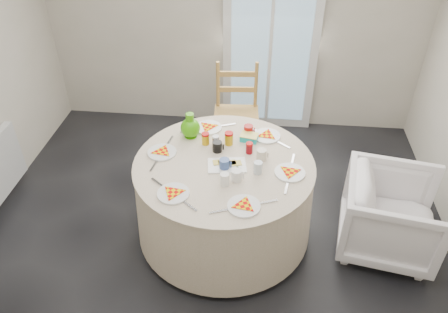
# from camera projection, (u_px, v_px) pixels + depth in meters

# --- Properties ---
(floor) EXTENTS (4.00, 4.00, 0.00)m
(floor) POSITION_uv_depth(u_px,v_px,m) (211.00, 245.00, 3.64)
(floor) COLOR black
(floor) RESTS_ON ground
(wall_back) EXTENTS (4.00, 0.02, 2.60)m
(wall_back) POSITION_uv_depth(u_px,v_px,m) (234.00, 11.00, 4.45)
(wall_back) COLOR #BCB5A3
(wall_back) RESTS_ON floor
(glass_door) EXTENTS (1.00, 0.08, 2.10)m
(glass_door) POSITION_uv_depth(u_px,v_px,m) (271.00, 38.00, 4.53)
(glass_door) COLOR silver
(glass_door) RESTS_ON floor
(table) EXTENTS (1.43, 1.43, 0.72)m
(table) POSITION_uv_depth(u_px,v_px,m) (224.00, 198.00, 3.55)
(table) COLOR beige
(table) RESTS_ON floor
(wooden_chair) EXTENTS (0.47, 0.45, 0.99)m
(wooden_chair) POSITION_uv_depth(u_px,v_px,m) (236.00, 117.00, 4.37)
(wooden_chair) COLOR #A16943
(wooden_chair) RESTS_ON floor
(armchair) EXTENTS (0.79, 0.83, 0.74)m
(armchair) POSITION_uv_depth(u_px,v_px,m) (393.00, 211.00, 3.41)
(armchair) COLOR white
(armchair) RESTS_ON floor
(place_settings) EXTENTS (1.60, 1.60, 0.02)m
(place_settings) POSITION_uv_depth(u_px,v_px,m) (224.00, 160.00, 3.31)
(place_settings) COLOR silver
(place_settings) RESTS_ON table
(jar_cluster) EXTENTS (0.44, 0.29, 0.12)m
(jar_cluster) POSITION_uv_depth(u_px,v_px,m) (226.00, 140.00, 3.44)
(jar_cluster) COLOR olive
(jar_cluster) RESTS_ON table
(butter_tub) EXTENTS (0.16, 0.13, 0.06)m
(butter_tub) POSITION_uv_depth(u_px,v_px,m) (249.00, 135.00, 3.55)
(butter_tub) COLOR #0EAAAF
(butter_tub) RESTS_ON table
(green_pitcher) EXTENTS (0.18, 0.18, 0.21)m
(green_pitcher) POSITION_uv_depth(u_px,v_px,m) (190.00, 123.00, 3.55)
(green_pitcher) COLOR #3BA208
(green_pitcher) RESTS_ON table
(cheese_platter) EXTENTS (0.31, 0.23, 0.04)m
(cheese_platter) POSITION_uv_depth(u_px,v_px,m) (227.00, 162.00, 3.28)
(cheese_platter) COLOR white
(cheese_platter) RESTS_ON table
(mugs_glasses) EXTENTS (0.64, 0.64, 0.11)m
(mugs_glasses) POSITION_uv_depth(u_px,v_px,m) (239.00, 154.00, 3.30)
(mugs_glasses) COLOR #9E9E9E
(mugs_glasses) RESTS_ON table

